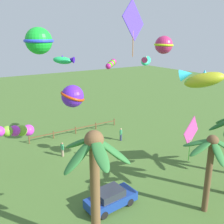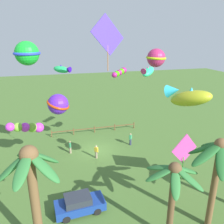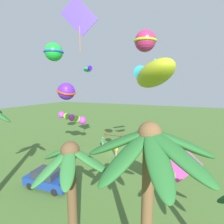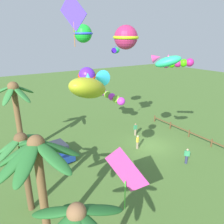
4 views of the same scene
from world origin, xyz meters
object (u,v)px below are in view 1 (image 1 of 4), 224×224
at_px(palm_tree_0, 95,167).
at_px(palm_tree_2, 211,155).
at_px(kite_tube_5, 17,131).
at_px(kite_ball_9, 73,96).
at_px(kite_tube_6, 111,64).
at_px(spectator_1, 94,150).
at_px(parked_car_0, 111,198).
at_px(kite_diamond_8, 133,21).
at_px(kite_fish_4, 146,60).
at_px(spectator_0, 121,134).
at_px(kite_fish_7, 64,60).
at_px(spectator_2, 62,149).
at_px(kite_ball_3, 164,45).
at_px(kite_ball_2, 39,41).
at_px(kite_fish_0, 201,79).
at_px(kite_diamond_1, 191,132).

relative_size(palm_tree_0, palm_tree_2, 1.29).
bearing_deg(kite_tube_5, kite_ball_9, 121.59).
xyz_separation_m(kite_tube_6, kite_ball_9, (7.11, 5.58, -1.56)).
relative_size(palm_tree_0, spectator_1, 4.85).
height_order(parked_car_0, kite_diamond_8, kite_diamond_8).
bearing_deg(palm_tree_0, kite_diamond_8, -143.05).
distance_m(palm_tree_2, kite_fish_4, 11.73).
distance_m(spectator_0, spectator_1, 5.33).
height_order(palm_tree_0, kite_fish_7, kite_fish_7).
xyz_separation_m(kite_fish_7, kite_diamond_8, (-2.97, 5.83, 2.99)).
relative_size(kite_tube_5, kite_tube_6, 1.76).
height_order(palm_tree_2, spectator_2, palm_tree_2).
relative_size(spectator_0, spectator_1, 1.00).
bearing_deg(kite_ball_9, palm_tree_2, 129.18).
bearing_deg(spectator_1, parked_car_0, 69.53).
xyz_separation_m(palm_tree_2, kite_diamond_8, (2.93, -5.32, 8.90)).
bearing_deg(kite_tube_6, kite_tube_5, 0.72).
relative_size(spectator_1, kite_ball_3, 0.74).
height_order(palm_tree_0, kite_ball_2, kite_ball_2).
bearing_deg(kite_ball_3, kite_fish_7, -29.42).
relative_size(kite_tube_5, kite_diamond_8, 0.96).
bearing_deg(kite_ball_9, kite_tube_5, -58.41).
distance_m(kite_fish_0, kite_diamond_8, 7.39).
xyz_separation_m(kite_fish_4, kite_ball_9, (8.90, 2.00, -2.13)).
xyz_separation_m(kite_fish_0, kite_tube_6, (2.27, -10.05, 0.43)).
height_order(parked_car_0, spectator_2, spectator_2).
bearing_deg(kite_ball_3, kite_fish_4, -102.69).
height_order(kite_fish_0, kite_tube_5, kite_fish_0).
xyz_separation_m(kite_diamond_1, kite_tube_5, (14.09, -8.30, 0.39)).
distance_m(palm_tree_2, spectator_2, 15.41).
height_order(kite_tube_5, kite_ball_9, kite_ball_9).
bearing_deg(spectator_0, kite_fish_0, 93.25).
bearing_deg(spectator_2, kite_ball_9, 79.18).
relative_size(spectator_0, kite_tube_6, 0.75).
bearing_deg(kite_diamond_1, kite_ball_3, -33.61).
bearing_deg(kite_diamond_8, kite_fish_4, -137.88).
height_order(parked_car_0, kite_ball_2, kite_ball_2).
bearing_deg(kite_fish_4, kite_fish_0, 94.27).
height_order(spectator_1, kite_ball_3, kite_ball_3).
bearing_deg(spectator_1, kite_fish_4, 159.04).
bearing_deg(kite_fish_0, kite_diamond_1, -129.86).
height_order(palm_tree_0, kite_tube_5, palm_tree_0).
bearing_deg(parked_car_0, spectator_1, -110.47).
xyz_separation_m(palm_tree_0, kite_diamond_1, (-12.67, -4.11, -1.99)).
relative_size(kite_ball_3, kite_tube_6, 1.01).
distance_m(spectator_0, kite_ball_2, 16.51).
relative_size(kite_fish_4, kite_ball_9, 0.86).
bearing_deg(kite_ball_3, palm_tree_0, 29.80).
bearing_deg(palm_tree_0, kite_tube_5, -83.49).
xyz_separation_m(spectator_1, kite_fish_7, (3.22, 0.83, 9.58)).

